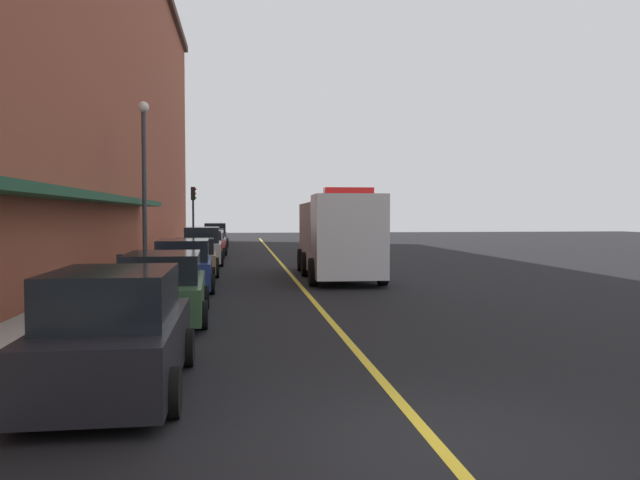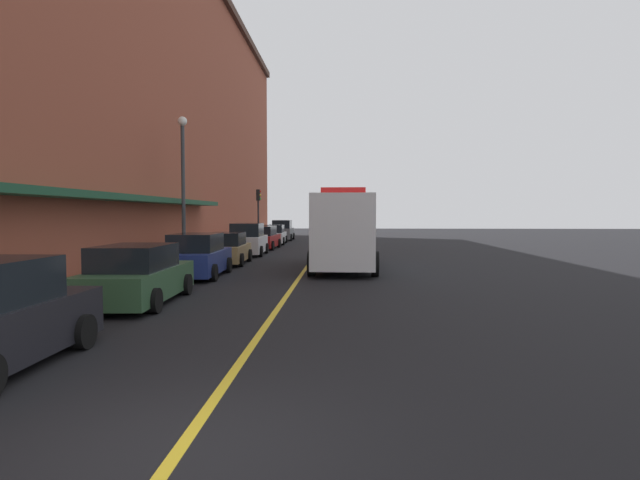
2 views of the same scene
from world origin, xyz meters
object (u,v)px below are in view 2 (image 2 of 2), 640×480
at_px(parked_car_2, 197,257).
at_px(box_truck, 345,232).
at_px(parking_meter_0, 249,233).
at_px(parking_meter_1, 271,228).
at_px(parked_car_5, 263,238).
at_px(parking_meter_3, 118,259).
at_px(parked_car_1, 137,276).
at_px(street_lamp_left, 183,173).
at_px(parked_car_4, 248,240).
at_px(parked_car_3, 227,249).
at_px(traffic_light_near, 258,205).
at_px(parked_car_7, 282,231).
at_px(parked_car_6, 274,235).

relative_size(parked_car_2, box_truck, 0.53).
xyz_separation_m(parking_meter_0, parking_meter_1, (0.00, 11.25, 0.00)).
height_order(parked_car_5, parking_meter_3, parked_car_5).
height_order(parked_car_1, parking_meter_1, parked_car_1).
height_order(parked_car_5, street_lamp_left, street_lamp_left).
bearing_deg(parked_car_4, parking_meter_3, 173.25).
xyz_separation_m(parked_car_2, street_lamp_left, (-1.93, 4.45, 3.60)).
bearing_deg(parked_car_3, parked_car_5, -2.46).
bearing_deg(street_lamp_left, parked_car_1, -79.29).
bearing_deg(box_truck, parking_meter_0, -152.67).
height_order(parked_car_3, box_truck, box_truck).
relative_size(parked_car_2, parking_meter_3, 3.43).
height_order(parked_car_2, parking_meter_3, parked_car_2).
distance_m(parking_meter_3, traffic_light_near, 26.36).
distance_m(parked_car_7, parking_meter_0, 9.83).
relative_size(box_truck, parking_meter_3, 6.44).
distance_m(parked_car_7, box_truck, 25.22).
relative_size(parked_car_4, parked_car_5, 0.91).
distance_m(parked_car_7, parking_meter_1, 2.02).
distance_m(parked_car_2, parked_car_7, 27.97).
xyz_separation_m(parked_car_6, box_truck, (5.77, -18.29, 0.92)).
bearing_deg(parking_meter_3, parked_car_1, -53.76).
distance_m(parked_car_7, street_lamp_left, 23.86).
bearing_deg(box_truck, street_lamp_left, -95.89).
bearing_deg(box_truck, parked_car_3, -104.47).
relative_size(box_truck, parking_meter_0, 6.44).
bearing_deg(street_lamp_left, box_truck, -7.47).
bearing_deg(parked_car_6, parked_car_3, 177.71).
xyz_separation_m(parked_car_2, parked_car_6, (0.03, 21.73, -0.05)).
height_order(parked_car_1, street_lamp_left, street_lamp_left).
height_order(parked_car_1, parked_car_4, parked_car_4).
relative_size(box_truck, street_lamp_left, 1.23).
bearing_deg(traffic_light_near, box_truck, -69.27).
relative_size(parked_car_1, parked_car_2, 1.06).
height_order(parked_car_4, parked_car_6, parked_car_4).
bearing_deg(parking_meter_0, parked_car_6, 68.76).
bearing_deg(street_lamp_left, parked_car_3, 18.86).
relative_size(parked_car_2, parking_meter_1, 3.43).
bearing_deg(parked_car_2, parking_meter_3, 160.41).
bearing_deg(parked_car_4, parked_car_2, 178.39).
height_order(parking_meter_0, parking_meter_3, same).
xyz_separation_m(parked_car_2, parking_meter_0, (-1.33, 18.23, 0.26)).
xyz_separation_m(parked_car_5, traffic_light_near, (-1.33, 6.17, 2.39)).
height_order(parked_car_6, parking_meter_1, parked_car_6).
distance_m(parking_meter_1, parking_meter_3, 33.62).
height_order(parked_car_6, parking_meter_0, parked_car_6).
distance_m(box_truck, traffic_light_near, 20.04).
height_order(parked_car_1, parked_car_3, parked_car_1).
bearing_deg(parked_car_1, traffic_light_near, 0.51).
xyz_separation_m(parked_car_1, parking_meter_0, (-1.38, 24.26, 0.29)).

